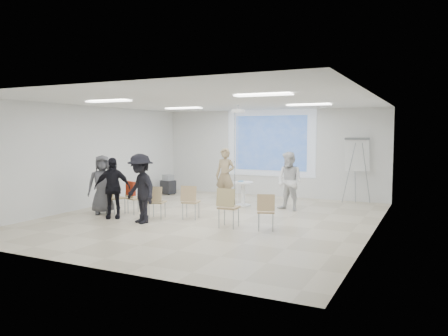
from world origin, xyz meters
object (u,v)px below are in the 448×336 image
at_px(pedestal_table, 243,192).
at_px(chair_left_inner, 156,200).
at_px(chair_far_left, 114,195).
at_px(chair_center, 190,199).
at_px(chair_right_inner, 228,204).
at_px(av_cart, 168,185).
at_px(chair_left_mid, 134,196).
at_px(audience_outer, 102,181).
at_px(flipchart_easel, 357,155).
at_px(chair_right_far, 266,209).
at_px(audience_left, 112,184).
at_px(audience_mid, 140,184).
at_px(laptop, 157,201).
at_px(player_left, 225,172).
at_px(player_right, 290,178).

height_order(pedestal_table, chair_left_inner, chair_left_inner).
xyz_separation_m(chair_far_left, chair_center, (2.25, 0.25, 0.01)).
distance_m(chair_right_inner, av_cart, 6.00).
distance_m(chair_left_mid, av_cart, 3.88).
bearing_deg(chair_left_inner, audience_outer, 166.97).
bearing_deg(chair_left_inner, flipchart_easel, 34.36).
xyz_separation_m(chair_left_mid, chair_center, (1.77, 0.02, 0.02)).
xyz_separation_m(chair_right_inner, chair_right_far, (0.89, 0.13, -0.06)).
xyz_separation_m(chair_right_inner, audience_left, (-3.18, -0.24, 0.35)).
bearing_deg(audience_mid, flipchart_easel, 76.50).
relative_size(chair_left_inner, laptop, 2.73).
xyz_separation_m(player_left, chair_far_left, (-1.95, -2.92, -0.47)).
bearing_deg(audience_mid, chair_right_inner, 35.59).
bearing_deg(flipchart_easel, chair_right_inner, -134.13).
xyz_separation_m(player_right, audience_left, (-3.78, -3.07, -0.02)).
bearing_deg(av_cart, pedestal_table, -5.06).
height_order(chair_far_left, chair_left_mid, chair_far_left).
height_order(chair_center, audience_mid, audience_mid).
bearing_deg(chair_right_far, chair_left_inner, 159.48).
height_order(player_right, av_cart, player_right).
xyz_separation_m(player_left, chair_right_far, (2.49, -3.03, -0.48)).
height_order(chair_center, av_cart, chair_center).
distance_m(chair_right_inner, laptop, 2.15).
xyz_separation_m(chair_left_inner, chair_right_inner, (2.11, -0.16, 0.05)).
bearing_deg(chair_center, pedestal_table, 67.25).
distance_m(chair_far_left, chair_right_inner, 3.55).
relative_size(chair_right_inner, chair_right_far, 1.11).
height_order(pedestal_table, chair_right_far, chair_right_far).
bearing_deg(laptop, pedestal_table, -129.60).
distance_m(chair_center, flipchart_easel, 5.71).
xyz_separation_m(player_right, chair_right_far, (0.30, -2.69, -0.42)).
bearing_deg(chair_far_left, flipchart_easel, 60.91).
height_order(chair_left_inner, chair_right_far, chair_left_inner).
xyz_separation_m(player_right, chair_far_left, (-4.14, -2.59, -0.42)).
height_order(chair_right_inner, audience_left, audience_left).
distance_m(chair_center, chair_right_far, 2.22).
bearing_deg(chair_far_left, pedestal_table, 66.10).
bearing_deg(chair_far_left, audience_left, -32.38).
bearing_deg(player_left, chair_right_far, -50.26).
xyz_separation_m(pedestal_table, player_right, (1.48, -0.11, 0.50)).
bearing_deg(chair_right_far, pedestal_table, 102.47).
distance_m(player_right, chair_right_far, 2.74).
distance_m(player_right, chair_left_mid, 4.37).
bearing_deg(chair_far_left, chair_left_inner, 17.73).
bearing_deg(flipchart_easel, chair_center, -148.42).
height_order(chair_far_left, chair_right_far, chair_far_left).
height_order(player_left, audience_mid, player_left).
xyz_separation_m(chair_center, audience_mid, (-0.86, -0.91, 0.45)).
bearing_deg(player_right, audience_outer, -130.42).
height_order(player_left, flipchart_easel, flipchart_easel).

